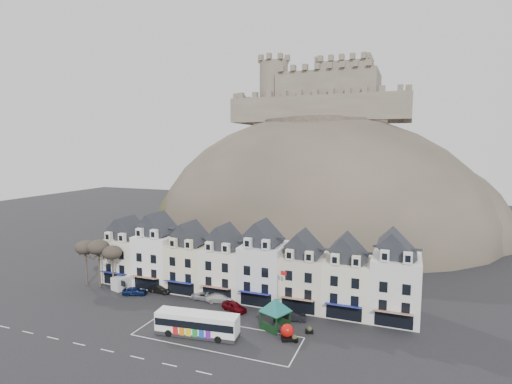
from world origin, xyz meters
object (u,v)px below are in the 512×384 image
Objects in this scene: bus_shelter at (275,305)px; flagpole at (281,290)px; red_buoy at (287,332)px; car_silver at (205,296)px; car_white at (221,298)px; car_charcoal at (292,316)px; car_navy at (135,291)px; car_black at (160,289)px; white_van at (127,281)px; car_maroon at (234,306)px; bus at (197,323)px.

flagpole reaches higher than bus_shelter.
car_silver is (-16.58, 8.36, -0.48)m from red_buoy.
bus_shelter reaches higher than car_silver.
car_white is 12.81m from car_charcoal.
car_navy is 27.69m from car_charcoal.
car_black is 0.80× the size of car_white.
car_charcoal is (24.27, -2.27, 0.01)m from car_black.
red_buoy is 0.40× the size of white_van.
flagpole reaches higher than car_navy.
car_maroon is at bearing 9.24° from white_van.
bus_shelter reaches higher than car_navy.
bus_shelter is 1.26× the size of car_white.
white_van is (-20.83, 11.53, -0.60)m from bus.
white_van is at bearing 144.27° from bus.
car_silver is 3.02m from car_white.
car_silver is at bearing 15.68° from white_van.
bus is at bearing -127.85° from car_black.
flagpole is at bearing -93.01° from car_black.
bus reaches higher than car_silver.
flagpole is at bearing -110.62° from car_navy.
bus is 2.83× the size of car_black.
red_buoy is at bearing -123.20° from car_navy.
bus_shelter is 30.58m from white_van.
flagpole is at bearing -106.48° from car_silver.
white_van is at bearing 74.15° from car_white.
bus is 9.18m from car_maroon.
car_white is at bearing 93.26° from bus.
car_white is at bearing -102.26° from car_navy.
flagpole is at bearing -116.64° from car_white.
car_navy is (3.68, -2.50, -0.46)m from white_van.
car_navy is at bearing 77.04° from car_charcoal.
white_van is at bearing 106.42° from car_maroon.
bus is at bearing -132.24° from flagpole.
car_navy is at bearing -18.53° from white_van.
flagpole reaches higher than car_black.
car_black is (-25.25, 8.18, -0.43)m from red_buoy.
bus_shelter is 4.16m from red_buoy.
bus_shelter is 4.64m from car_charcoal.
bus is 12.64m from car_silver.
car_silver is at bearing 91.52° from car_maroon.
car_black is 11.69m from car_white.
car_maroon is (-7.76, 3.40, -2.67)m from bus_shelter.
car_charcoal is (1.92, -0.41, -3.52)m from flagpole.
bus is 23.81m from white_van.
car_charcoal is (12.58, -2.44, -0.06)m from car_white.
car_black is at bearing 71.58° from car_charcoal.
car_navy is (-26.25, 3.40, -2.72)m from bus_shelter.
bus is 10.83m from bus_shelter.
car_charcoal is at bearing -11.99° from flagpole.
car_charcoal is (9.20, 0.06, -0.07)m from car_maroon.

